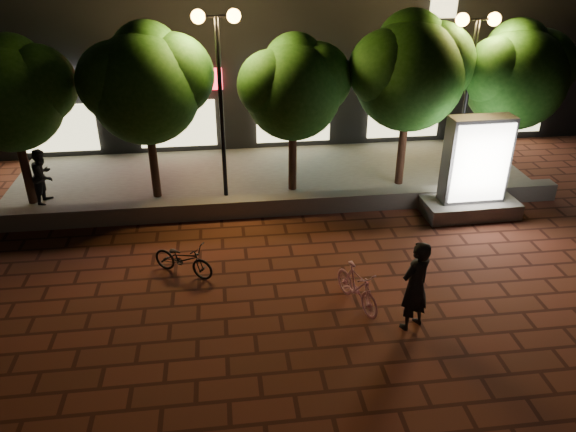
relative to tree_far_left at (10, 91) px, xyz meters
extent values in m
plane|color=#5B271C|center=(6.95, -5.46, -3.29)|extent=(80.00, 80.00, 0.00)
cube|color=slate|center=(6.95, -1.46, -3.04)|extent=(16.00, 0.45, 0.50)
cube|color=slate|center=(6.95, 1.04, -3.25)|extent=(16.00, 5.00, 0.08)
cube|color=white|center=(-0.05, 3.48, -0.69)|extent=(3.20, 0.12, 0.70)
cube|color=beige|center=(-0.05, 3.48, -2.19)|extent=(2.60, 0.10, 1.60)
cube|color=red|center=(3.95, 3.48, -0.69)|extent=(3.20, 0.12, 0.70)
cube|color=beige|center=(3.95, 3.48, -2.19)|extent=(2.60, 0.10, 1.60)
cube|color=#3FACD1|center=(7.95, 3.48, -0.69)|extent=(3.20, 0.12, 0.70)
cube|color=beige|center=(7.95, 3.48, -2.19)|extent=(2.60, 0.10, 1.60)
cube|color=#FF960B|center=(11.95, 3.48, -0.69)|extent=(3.20, 0.12, 0.70)
cube|color=beige|center=(11.95, 3.48, -2.19)|extent=(2.60, 0.10, 1.60)
cube|color=white|center=(15.95, 3.48, -0.69)|extent=(3.20, 0.12, 0.70)
cube|color=beige|center=(15.95, 3.48, -2.19)|extent=(2.60, 0.10, 1.60)
cylinder|color=#321B13|center=(-0.05, -0.06, -2.09)|extent=(0.24, 0.24, 2.25)
sphere|color=#235117|center=(-0.05, -0.06, -0.19)|extent=(2.80, 2.80, 2.80)
sphere|color=#235117|center=(0.65, 0.14, 0.11)|extent=(2.10, 2.10, 2.10)
sphere|color=#235117|center=(0.05, 0.29, 0.51)|extent=(1.82, 1.82, 1.82)
cylinder|color=#321B13|center=(3.45, -0.06, -2.04)|extent=(0.24, 0.24, 2.34)
sphere|color=#235117|center=(3.45, -0.06, -0.05)|extent=(3.00, 3.00, 3.00)
sphere|color=#235117|center=(4.20, 0.14, 0.25)|extent=(2.25, 2.25, 2.25)
sphere|color=#235117|center=(2.77, -0.21, 0.20)|extent=(2.10, 2.10, 2.10)
sphere|color=#235117|center=(3.55, 0.29, 0.70)|extent=(1.95, 1.95, 1.95)
cylinder|color=#321B13|center=(7.45, -0.06, -2.11)|extent=(0.24, 0.24, 2.21)
sphere|color=#235117|center=(7.45, -0.06, -0.26)|extent=(2.70, 2.70, 2.70)
sphere|color=#235117|center=(8.12, 0.14, 0.04)|extent=(2.03, 2.03, 2.02)
sphere|color=#235117|center=(6.84, -0.21, -0.01)|extent=(1.89, 1.89, 1.89)
sphere|color=#235117|center=(7.55, 0.29, 0.41)|extent=(1.76, 1.76, 1.76)
cylinder|color=#321B13|center=(10.75, -0.06, -2.00)|extent=(0.24, 0.24, 2.43)
sphere|color=#235117|center=(10.75, -0.06, 0.07)|extent=(3.10, 3.10, 3.10)
sphere|color=#235117|center=(11.52, 0.14, 0.37)|extent=(2.33, 2.33, 2.33)
sphere|color=#235117|center=(10.05, -0.21, 0.32)|extent=(2.17, 2.17, 2.17)
sphere|color=#235117|center=(10.85, 0.29, 0.85)|extent=(2.01, 2.02, 2.02)
cylinder|color=#321B13|center=(13.95, -0.06, -2.06)|extent=(0.24, 0.24, 2.29)
sphere|color=#235117|center=(13.95, -0.06, -0.12)|extent=(2.90, 2.90, 2.90)
sphere|color=#235117|center=(14.67, 0.14, 0.18)|extent=(2.18, 2.17, 2.17)
sphere|color=#235117|center=(13.30, -0.21, 0.13)|extent=(2.03, 2.03, 2.03)
sphere|color=#235117|center=(14.05, 0.29, 0.61)|extent=(1.89, 1.88, 1.88)
cylinder|color=black|center=(5.45, -0.26, -0.71)|extent=(0.12, 0.12, 5.00)
cylinder|color=black|center=(5.45, -0.26, 1.79)|extent=(0.90, 0.08, 0.08)
sphere|color=#F2A03C|center=(5.00, -0.26, 1.79)|extent=(0.36, 0.36, 0.36)
sphere|color=#F2A03C|center=(5.90, -0.26, 1.79)|extent=(0.36, 0.36, 0.36)
cylinder|color=black|center=(12.45, -0.26, -0.81)|extent=(0.12, 0.12, 4.80)
cylinder|color=black|center=(12.45, -0.26, 1.59)|extent=(0.90, 0.08, 0.08)
sphere|color=#F2A03C|center=(12.00, -0.26, 1.59)|extent=(0.36, 0.36, 0.36)
sphere|color=#F2A03C|center=(12.90, -0.26, 1.59)|extent=(0.36, 0.36, 0.36)
cube|color=slate|center=(12.09, -2.14, -3.08)|extent=(2.60, 1.35, 0.43)
cube|color=#4C4C51|center=(12.09, -2.14, -1.69)|extent=(1.73, 0.63, 2.35)
cube|color=white|center=(12.10, -2.45, -1.69)|extent=(1.55, 0.08, 2.14)
cube|color=white|center=(12.09, -1.83, -1.69)|extent=(1.55, 0.08, 2.14)
imported|color=pink|center=(8.03, -5.88, -2.83)|extent=(0.91, 1.58, 0.92)
imported|color=black|center=(8.94, -6.70, -2.33)|extent=(0.84, 0.74, 1.92)
imported|color=black|center=(4.39, -4.23, -2.89)|extent=(1.59, 1.25, 0.81)
imported|color=black|center=(0.36, -0.04, -2.42)|extent=(0.72, 0.85, 1.58)
camera|label=1|loc=(5.41, -15.14, 3.78)|focal=34.58mm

